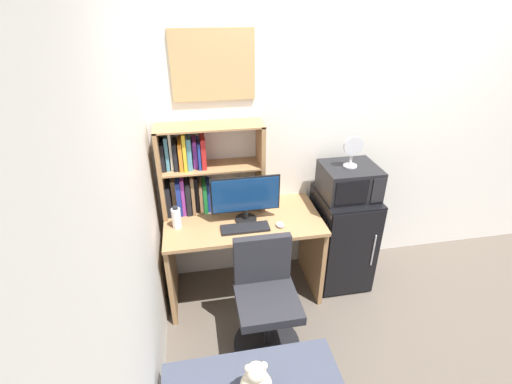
{
  "coord_description": "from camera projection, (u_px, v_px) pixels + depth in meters",
  "views": [
    {
      "loc": [
        -1.27,
        -2.76,
        2.33
      ],
      "look_at": [
        -0.83,
        -0.36,
        1.01
      ],
      "focal_mm": 25.53,
      "sensor_mm": 36.0,
      "label": 1
    }
  ],
  "objects": [
    {
      "name": "keyboard",
      "position": [
        245.0,
        228.0,
        2.77
      ],
      "size": [
        0.37,
        0.13,
        0.02
      ],
      "primitive_type": "cube",
      "color": "black",
      "rests_on": "desk"
    },
    {
      "name": "water_bottle",
      "position": [
        176.0,
        218.0,
        2.77
      ],
      "size": [
        0.07,
        0.07,
        0.18
      ],
      "color": "silver",
      "rests_on": "desk"
    },
    {
      "name": "desk_fan",
      "position": [
        353.0,
        150.0,
        2.83
      ],
      "size": [
        0.16,
        0.11,
        0.26
      ],
      "color": "silver",
      "rests_on": "microwave"
    },
    {
      "name": "computer_mouse",
      "position": [
        280.0,
        225.0,
        2.81
      ],
      "size": [
        0.06,
        0.08,
        0.03
      ],
      "primitive_type": "ellipsoid",
      "color": "silver",
      "rests_on": "desk"
    },
    {
      "name": "wall_back",
      "position": [
        386.0,
        130.0,
        3.17
      ],
      "size": [
        6.4,
        0.04,
        2.6
      ],
      "primitive_type": "cube",
      "color": "silver",
      "rests_on": "ground_plane"
    },
    {
      "name": "desk_chair",
      "position": [
        266.0,
        304.0,
        2.61
      ],
      "size": [
        0.5,
        0.5,
        0.87
      ],
      "color": "black",
      "rests_on": "ground_plane"
    },
    {
      "name": "monitor",
      "position": [
        246.0,
        197.0,
        2.79
      ],
      "size": [
        0.54,
        0.17,
        0.38
      ],
      "color": "black",
      "rests_on": "desk"
    },
    {
      "name": "hutch_bookshelf",
      "position": [
        196.0,
        171.0,
        2.87
      ],
      "size": [
        0.82,
        0.26,
        0.73
      ],
      "color": "#997047",
      "rests_on": "desk"
    },
    {
      "name": "teddy_bear",
      "position": [
        256.0,
        383.0,
        1.93
      ],
      "size": [
        0.17,
        0.17,
        0.26
      ],
      "color": "beige",
      "rests_on": "bed"
    },
    {
      "name": "microwave",
      "position": [
        349.0,
        181.0,
        2.97
      ],
      "size": [
        0.44,
        0.4,
        0.26
      ],
      "color": "black",
      "rests_on": "mini_fridge"
    },
    {
      "name": "mini_fridge",
      "position": [
        341.0,
        238.0,
        3.24
      ],
      "size": [
        0.46,
        0.55,
        0.87
      ],
      "color": "black",
      "rests_on": "ground_plane"
    },
    {
      "name": "wall_corkboard",
      "position": [
        213.0,
        65.0,
        2.62
      ],
      "size": [
        0.61,
        0.02,
        0.5
      ],
      "primitive_type": "cube",
      "color": "tan"
    },
    {
      "name": "desk",
      "position": [
        243.0,
        242.0,
        3.02
      ],
      "size": [
        1.25,
        0.65,
        0.76
      ],
      "color": "#997047",
      "rests_on": "ground_plane"
    },
    {
      "name": "wall_left",
      "position": [
        116.0,
        291.0,
        1.44
      ],
      "size": [
        0.04,
        4.4,
        2.6
      ],
      "primitive_type": "cube",
      "color": "silver",
      "rests_on": "ground_plane"
    }
  ]
}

